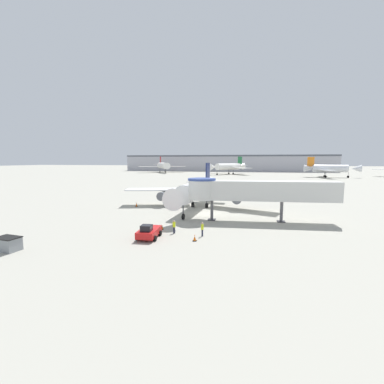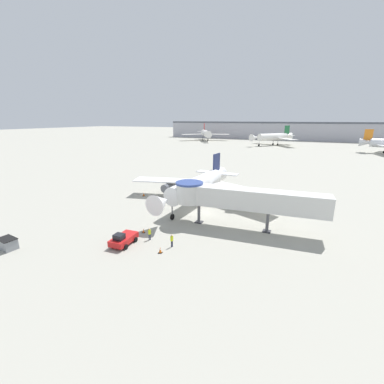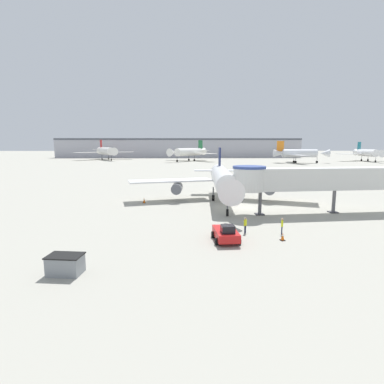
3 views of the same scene
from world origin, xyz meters
TOP-DOWN VIEW (x-y plane):
  - ground_plane at (0.00, 0.00)m, footprint 800.00×800.00m
  - main_airplane at (-2.41, 4.10)m, footprint 30.08×24.66m
  - jet_bridge at (6.94, -3.72)m, footprint 21.33×5.08m
  - pushback_tug_red at (-4.46, -14.77)m, footprint 2.46×3.94m
  - service_container_gray at (-16.49, -21.54)m, footprint 2.51×1.78m
  - traffic_cone_port_wing at (-14.43, 3.82)m, footprint 0.51×0.51m
  - traffic_cone_near_nose at (-4.21, -10.83)m, footprint 0.38×0.38m
  - traffic_cone_apron_front at (0.86, -14.66)m, footprint 0.45×0.45m
  - ground_crew_marshaller at (-2.18, -12.32)m, footprint 0.33×0.36m
  - ground_crew_wing_walker at (1.39, -12.78)m, footprint 0.27×0.36m
  - background_jet_orange_tail at (47.61, 104.48)m, footprint 26.75×27.12m
  - background_jet_red_tail at (-54.32, 137.38)m, footprint 32.10×31.51m
  - background_jet_teal_tail at (89.24, 117.03)m, footprint 30.54×26.93m
  - background_jet_green_tail at (-5.39, 122.71)m, footprint 27.49×27.74m
  - terminal_building at (-11.68, 175.00)m, footprint 167.47×23.37m

SIDE VIEW (x-z plane):
  - ground_plane at x=0.00m, z-range 0.00..0.00m
  - traffic_cone_near_nose at x=-4.21m, z-range -0.02..0.62m
  - traffic_cone_apron_front at x=0.86m, z-range -0.02..0.73m
  - traffic_cone_port_wing at x=-14.43m, z-range -0.02..0.82m
  - service_container_gray at x=-16.49m, z-range 0.00..1.37m
  - pushback_tug_red at x=-4.46m, z-range -0.12..1.61m
  - ground_crew_marshaller at x=-2.18m, z-range 0.13..1.76m
  - ground_crew_wing_walker at x=1.39m, z-range 0.13..1.79m
  - main_airplane at x=-2.41m, z-range -0.61..7.72m
  - jet_bridge at x=6.94m, z-range 1.42..7.63m
  - background_jet_teal_tail at x=89.24m, z-range -0.63..9.76m
  - background_jet_orange_tail at x=47.61m, z-range -0.65..10.02m
  - background_jet_green_tail at x=-5.39m, z-range -0.71..10.63m
  - background_jet_red_tail at x=-54.32m, z-range -0.76..11.09m
  - terminal_building at x=-11.68m, z-range 0.01..13.19m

